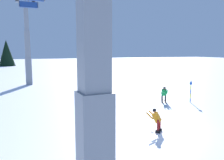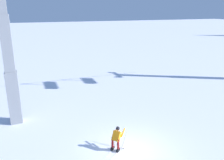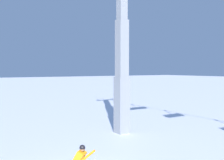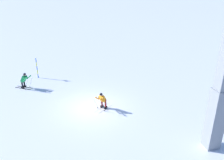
{
  "view_description": "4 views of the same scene",
  "coord_description": "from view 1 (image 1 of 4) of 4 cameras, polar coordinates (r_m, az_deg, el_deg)",
  "views": [
    {
      "loc": [
        -11.13,
        7.78,
        4.65
      ],
      "look_at": [
        -0.16,
        2.99,
        3.09
      ],
      "focal_mm": 35.68,
      "sensor_mm": 36.0,
      "label": 1
    },
    {
      "loc": [
        -5.11,
        -10.27,
        7.72
      ],
      "look_at": [
        -0.58,
        1.66,
        3.77
      ],
      "focal_mm": 37.4,
      "sensor_mm": 36.0,
      "label": 2
    },
    {
      "loc": [
        8.19,
        -3.79,
        4.18
      ],
      "look_at": [
        -0.88,
        1.97,
        3.74
      ],
      "focal_mm": 42.84,
      "sensor_mm": 36.0,
      "label": 3
    },
    {
      "loc": [
        2.02,
        15.74,
        9.21
      ],
      "look_at": [
        -1.36,
        1.02,
        2.55
      ],
      "focal_mm": 38.31,
      "sensor_mm": 36.0,
      "label": 4
    }
  ],
  "objects": [
    {
      "name": "trail_marker_pole",
      "position": [
        21.47,
        19.5,
        -2.58
      ],
      "size": [
        0.07,
        0.28,
        2.0
      ],
      "color": "blue",
      "rests_on": "ground_plane"
    },
    {
      "name": "lift_tower_near",
      "position": [
        5.3,
        -4.71,
        9.16
      ],
      "size": [
        0.79,
        2.78,
        11.59
      ],
      "color": "gray",
      "rests_on": "ground_plane"
    },
    {
      "name": "skier_distant_uphill",
      "position": [
        20.86,
        13.2,
        -3.31
      ],
      "size": [
        1.63,
        1.29,
        1.6
      ],
      "color": "black",
      "rests_on": "ground_plane"
    },
    {
      "name": "ground_plane",
      "position": [
        14.35,
        10.95,
        -11.63
      ],
      "size": [
        260.0,
        260.0,
        0.0
      ],
      "primitive_type": "plane",
      "color": "white"
    },
    {
      "name": "chairlift_seat_fourth",
      "position": [
        27.33,
        -20.6,
        17.66
      ],
      "size": [
        0.61,
        1.99,
        2.09
      ],
      "color": "black"
    },
    {
      "name": "lift_tower_far",
      "position": [
        32.88,
        -20.79,
        7.17
      ],
      "size": [
        0.82,
        2.51,
        11.59
      ],
      "color": "gray",
      "rests_on": "ground_plane"
    },
    {
      "name": "skier_carving_main",
      "position": [
        13.28,
        11.34,
        -9.72
      ],
      "size": [
        1.63,
        1.47,
        1.49
      ],
      "color": "white",
      "rests_on": "ground_plane"
    }
  ]
}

